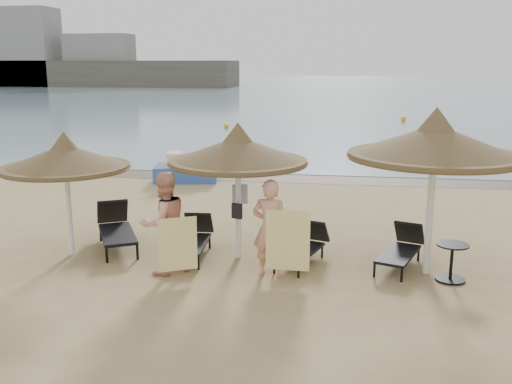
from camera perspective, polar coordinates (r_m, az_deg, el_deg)
ground at (r=10.67m, az=-0.81°, el=-8.72°), size 160.00×160.00×0.00m
sea at (r=89.88m, az=7.60°, el=10.37°), size 200.00×140.00×0.03m
wet_sand_strip at (r=19.65m, az=3.62°, el=1.39°), size 200.00×1.60×0.01m
far_shore at (r=91.60m, az=-8.64°, el=12.19°), size 150.00×54.80×12.00m
palapa_left at (r=12.10m, az=-18.55°, el=3.28°), size 2.59×2.59×2.57m
palapa_center at (r=11.29m, az=-1.82°, el=4.13°), size 2.80×2.80×2.78m
palapa_right at (r=10.85m, az=17.45°, el=4.76°), size 3.17×3.17×3.15m
lounger_far_left at (r=12.81m, az=-13.83°, el=-3.45°), size 1.52×2.09×0.90m
lounger_near_left at (r=11.98m, az=-6.20°, el=-4.57°), size 0.67×1.76×0.77m
lounger_near_right at (r=11.52m, az=4.87°, el=-5.34°), size 1.04×1.75×0.74m
lounger_far_right at (r=11.66m, az=14.36°, el=-5.44°), size 1.12×1.79×0.76m
side_table at (r=11.10m, az=18.95°, el=-6.77°), size 0.58×0.58×0.70m
person_left at (r=10.78m, az=-9.18°, el=-2.30°), size 1.22×1.21×2.27m
person_right at (r=10.52m, az=1.43°, el=-2.86°), size 1.05×0.75×2.15m
towel_left at (r=10.48m, az=-7.84°, el=-5.21°), size 0.65×0.34×1.01m
towel_right at (r=10.34m, az=3.18°, el=-4.88°), size 0.81×0.04×1.13m
bag_patterned at (r=11.63m, az=-1.63°, el=-0.20°), size 0.33×0.19×0.39m
bag_dark at (r=11.38m, az=-1.92°, el=-1.92°), size 0.22×0.13×0.30m
pedal_boat at (r=19.33m, az=-7.07°, el=2.19°), size 2.26×1.56×0.97m
buoy_left at (r=34.24m, az=-2.97°, el=6.62°), size 0.32×0.32×0.32m
buoy_mid at (r=39.37m, az=14.53°, el=7.10°), size 0.38×0.38×0.38m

